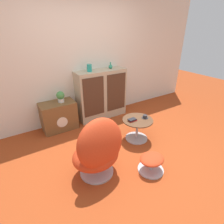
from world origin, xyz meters
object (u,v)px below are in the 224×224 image
vase_leftmost (89,68)px  tv_console (59,116)px  vase_inner_left (111,67)px  potted_plant (60,96)px  sideboard (101,94)px  book_stack (132,120)px  teacup (145,117)px  coffee_table (137,127)px  ottoman (152,161)px  egg_chair (98,150)px

vase_leftmost → tv_console: bearing=-178.4°
vase_inner_left → potted_plant: 1.25m
sideboard → book_stack: 1.15m
teacup → coffee_table: bearing=171.8°
vase_inner_left → teacup: (0.00, -1.19, -0.70)m
vase_leftmost → coffee_table: bearing=-73.0°
ottoman → vase_inner_left: (0.49, 1.92, 0.97)m
vase_leftmost → teacup: (0.51, -1.19, -0.73)m
egg_chair → potted_plant: size_ratio=4.31×
tv_console → coffee_table: tv_console is taller
potted_plant → ottoman: bearing=-70.3°
tv_console → potted_plant: potted_plant is taller
teacup → ottoman: bearing=-124.2°
tv_console → potted_plant: bearing=0.4°
ottoman → egg_chair: bearing=154.1°
tv_console → teacup: tv_console is taller
tv_console → book_stack: bearing=-48.5°
sideboard → book_stack: bearing=-90.5°
potted_plant → teacup: potted_plant is taller
sideboard → egg_chair: 1.83m
vase_inner_left → teacup: vase_inner_left is taller
book_stack → potted_plant: bearing=128.8°
ottoman → book_stack: book_stack is taller
ottoman → coffee_table: (0.34, 0.75, 0.08)m
tv_console → book_stack: tv_console is taller
vase_inner_left → vase_leftmost: bearing=-180.0°
tv_console → vase_inner_left: 1.52m
ottoman → potted_plant: 2.08m
vase_leftmost → potted_plant: vase_leftmost is taller
potted_plant → book_stack: (0.91, -1.13, -0.26)m
egg_chair → vase_inner_left: vase_inner_left is taller
sideboard → vase_leftmost: bearing=179.1°
ottoman → coffee_table: coffee_table is taller
teacup → vase_inner_left: bearing=90.2°
sideboard → teacup: sideboard is taller
egg_chair → teacup: 1.24m
coffee_table → potted_plant: 1.60m
vase_inner_left → teacup: bearing=-89.8°
sideboard → ottoman: bearing=-97.1°
vase_leftmost → book_stack: 1.39m
coffee_table → potted_plant: bearing=131.7°
vase_inner_left → teacup: size_ratio=1.10×
egg_chair → tv_console: bearing=93.0°
potted_plant → teacup: bearing=-44.9°
vase_leftmost → book_stack: (0.25, -1.15, -0.74)m
egg_chair → potted_plant: bearing=89.7°
coffee_table → teacup: 0.24m
vase_leftmost → book_stack: size_ratio=0.95×
egg_chair → teacup: (1.18, 0.39, -0.01)m
vase_leftmost → vase_inner_left: size_ratio=1.10×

